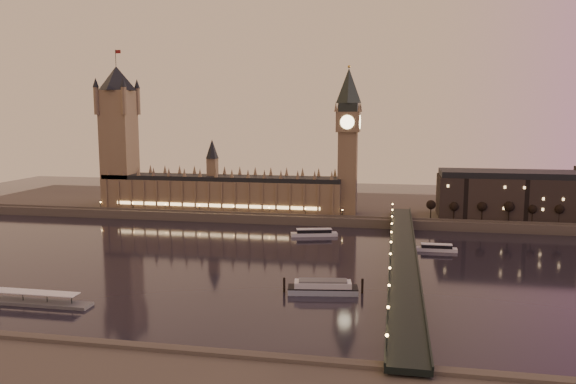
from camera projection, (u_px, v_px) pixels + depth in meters
The scene contains 17 objects.
ground at pixel (224, 261), 294.20m from camera, with size 700.00×700.00×0.00m, color black.
far_embankment at pixel (322, 207), 448.70m from camera, with size 560.00×130.00×6.00m, color #423D35.
palace_of_westminster at pixel (220, 188), 416.42m from camera, with size 180.00×26.62×52.00m.
victoria_tower at pixel (119, 128), 425.30m from camera, with size 31.68×31.68×118.00m.
big_ben at pixel (348, 132), 393.06m from camera, with size 17.68×17.68×104.00m.
westminster_bridge at pixel (402, 259), 276.34m from camera, with size 13.20×260.00×15.30m.
city_block at pixel (555, 194), 382.13m from camera, with size 155.00×45.00×34.00m.
bare_tree_0 at pixel (432, 205), 377.16m from camera, with size 6.26×6.26×12.73m.
bare_tree_1 at pixel (457, 206), 374.20m from camera, with size 6.26×6.26×12.73m.
bare_tree_2 at pixel (481, 207), 371.24m from camera, with size 6.26×6.26×12.73m.
bare_tree_3 at pixel (507, 208), 368.28m from camera, with size 6.26×6.26×12.73m.
bare_tree_4 at pixel (532, 208), 365.33m from camera, with size 6.26×6.26×12.73m.
bare_tree_5 at pixel (558, 209), 362.37m from camera, with size 6.26×6.26×12.73m.
cruise_boat_a at pixel (314, 233), 354.09m from camera, with size 29.92×13.75×4.69m.
cruise_boat_b at pixel (437, 248), 314.79m from camera, with size 22.51×6.05×4.14m.
moored_barge at pixel (323, 287), 240.32m from camera, with size 34.27×12.65×6.35m.
pontoon_pier at pixel (37, 301), 226.61m from camera, with size 45.68×7.61×12.18m.
Camera 1 is at (87.05, -274.99, 76.11)m, focal length 35.00 mm.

